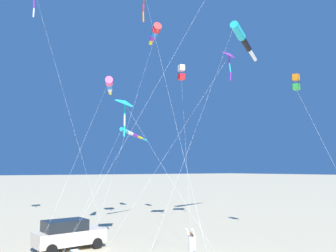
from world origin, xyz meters
The scene contains 10 objects.
parked_car centered at (-8.05, -3.53, 0.95)m, with size 2.31×4.42×1.85m.
person_adult_flyer centered at (-0.63, 0.60, 1.08)m, with size 0.62×0.70×1.98m.
kite_delta_magenta_far_left centered at (-7.10, -0.13, 9.60)m, with size 6.98×3.92×10.05m.
kite_box_purple_drifting centered at (-1.81, 12.03, 11.77)m, with size 9.77×8.10×12.41m.
kite_delta_black_fish_shape centered at (-8.15, 11.17, 15.59)m, with size 1.55×13.26×16.11m.
kite_windsock_red_high_left centered at (-9.23, 14.12, 18.33)m, with size 8.01×18.91×19.23m.
kite_windsock_long_streamer_right centered at (-12.79, 1.20, 12.32)m, with size 9.62×8.68×12.82m.
kite_windsock_long_streamer_left centered at (-15.88, 5.02, 8.57)m, with size 12.17×12.68×9.02m.
kite_windsock_yellow_midlevel centered at (-15.07, 7.27, 19.34)m, with size 7.15×9.17×20.05m.
kite_box_striped_overhead centered at (-14.94, 10.61, 15.51)m, with size 12.14×8.36×16.34m.
Camera 1 is at (13.75, -10.76, 5.02)m, focal length 36.10 mm.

